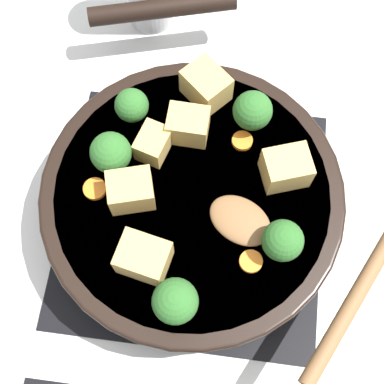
% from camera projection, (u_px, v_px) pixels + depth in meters
% --- Properties ---
extents(ground_plane, '(2.40, 2.40, 0.00)m').
position_uv_depth(ground_plane, '(192.00, 217.00, 0.65)').
color(ground_plane, silver).
extents(front_burner_grate, '(0.31, 0.31, 0.03)m').
position_uv_depth(front_burner_grate, '(192.00, 214.00, 0.63)').
color(front_burner_grate, black).
rests_on(front_burner_grate, ground_plane).
extents(skillet_pan, '(0.33, 0.44, 0.06)m').
position_uv_depth(skillet_pan, '(192.00, 199.00, 0.59)').
color(skillet_pan, black).
rests_on(skillet_pan, front_burner_grate).
extents(wooden_spoon, '(0.21, 0.19, 0.02)m').
position_uv_depth(wooden_spoon, '(301.00, 259.00, 0.53)').
color(wooden_spoon, brown).
rests_on(wooden_spoon, skillet_pan).
extents(tofu_cube_center_large, '(0.04, 0.04, 0.03)m').
position_uv_depth(tofu_cube_center_large, '(188.00, 125.00, 0.57)').
color(tofu_cube_center_large, tan).
rests_on(tofu_cube_center_large, skillet_pan).
extents(tofu_cube_near_handle, '(0.04, 0.05, 0.03)m').
position_uv_depth(tofu_cube_near_handle, '(153.00, 144.00, 0.57)').
color(tofu_cube_near_handle, tan).
rests_on(tofu_cube_near_handle, skillet_pan).
extents(tofu_cube_east_chunk, '(0.05, 0.05, 0.04)m').
position_uv_depth(tofu_cube_east_chunk, '(131.00, 191.00, 0.55)').
color(tofu_cube_east_chunk, tan).
rests_on(tofu_cube_east_chunk, skillet_pan).
extents(tofu_cube_west_chunk, '(0.06, 0.05, 0.04)m').
position_uv_depth(tofu_cube_west_chunk, '(144.00, 258.00, 0.52)').
color(tofu_cube_west_chunk, tan).
rests_on(tofu_cube_west_chunk, skillet_pan).
extents(tofu_cube_back_piece, '(0.06, 0.05, 0.04)m').
position_uv_depth(tofu_cube_back_piece, '(286.00, 168.00, 0.55)').
color(tofu_cube_back_piece, tan).
rests_on(tofu_cube_back_piece, skillet_pan).
extents(tofu_cube_front_piece, '(0.06, 0.06, 0.04)m').
position_uv_depth(tofu_cube_front_piece, '(205.00, 85.00, 0.59)').
color(tofu_cube_front_piece, tan).
rests_on(tofu_cube_front_piece, skillet_pan).
extents(broccoli_floret_near_spoon, '(0.04, 0.04, 0.04)m').
position_uv_depth(broccoli_floret_near_spoon, '(132.00, 106.00, 0.57)').
color(broccoli_floret_near_spoon, '#709956').
rests_on(broccoli_floret_near_spoon, skillet_pan).
extents(broccoli_floret_center_top, '(0.04, 0.04, 0.05)m').
position_uv_depth(broccoli_floret_center_top, '(174.00, 301.00, 0.50)').
color(broccoli_floret_center_top, '#709956').
rests_on(broccoli_floret_center_top, skillet_pan).
extents(broccoli_floret_east_rim, '(0.04, 0.04, 0.05)m').
position_uv_depth(broccoli_floret_east_rim, '(253.00, 111.00, 0.57)').
color(broccoli_floret_east_rim, '#709956').
rests_on(broccoli_floret_east_rim, skillet_pan).
extents(broccoli_floret_west_rim, '(0.04, 0.04, 0.05)m').
position_uv_depth(broccoli_floret_west_rim, '(283.00, 241.00, 0.52)').
color(broccoli_floret_west_rim, '#709956').
rests_on(broccoli_floret_west_rim, skillet_pan).
extents(broccoli_floret_north_edge, '(0.04, 0.04, 0.05)m').
position_uv_depth(broccoli_floret_north_edge, '(111.00, 153.00, 0.55)').
color(broccoli_floret_north_edge, '#709956').
rests_on(broccoli_floret_north_edge, skillet_pan).
extents(carrot_slice_orange_thin, '(0.02, 0.02, 0.01)m').
position_uv_depth(carrot_slice_orange_thin, '(242.00, 141.00, 0.58)').
color(carrot_slice_orange_thin, orange).
rests_on(carrot_slice_orange_thin, skillet_pan).
extents(carrot_slice_near_center, '(0.02, 0.02, 0.01)m').
position_uv_depth(carrot_slice_near_center, '(251.00, 261.00, 0.54)').
color(carrot_slice_near_center, orange).
rests_on(carrot_slice_near_center, skillet_pan).
extents(carrot_slice_edge_slice, '(0.02, 0.02, 0.01)m').
position_uv_depth(carrot_slice_edge_slice, '(95.00, 189.00, 0.56)').
color(carrot_slice_edge_slice, orange).
rests_on(carrot_slice_edge_slice, skillet_pan).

